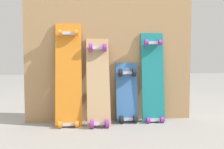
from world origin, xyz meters
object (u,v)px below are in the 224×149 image
skateboard_natural (98,85)px  skateboard_teal (153,81)px  skateboard_blue (127,96)px  skateboard_orange (69,78)px

skateboard_natural → skateboard_teal: 0.49m
skateboard_blue → skateboard_teal: skateboard_teal is taller
skateboard_natural → skateboard_teal: bearing=7.3°
skateboard_natural → skateboard_teal: size_ratio=0.93×
skateboard_orange → skateboard_teal: (0.73, 0.04, -0.04)m
skateboard_blue → skateboard_teal: bearing=-0.5°
skateboard_orange → skateboard_natural: size_ratio=1.17×
skateboard_orange → skateboard_natural: (0.25, -0.03, -0.06)m
skateboard_blue → skateboard_natural: bearing=-165.9°
skateboard_natural → skateboard_blue: skateboard_natural is taller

